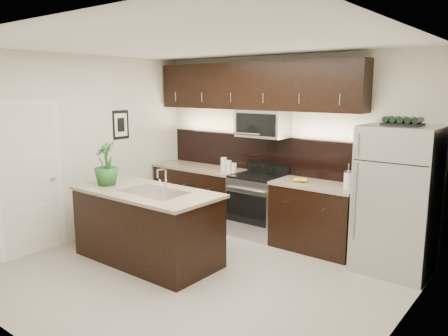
% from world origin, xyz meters
% --- Properties ---
extents(ground, '(4.50, 4.50, 0.00)m').
position_xyz_m(ground, '(0.00, 0.00, 0.00)').
color(ground, gray).
rests_on(ground, ground).
extents(room_walls, '(4.52, 4.02, 2.71)m').
position_xyz_m(room_walls, '(-0.11, -0.04, 1.70)').
color(room_walls, beige).
rests_on(room_walls, ground).
extents(counter_run, '(3.51, 0.65, 0.94)m').
position_xyz_m(counter_run, '(-0.46, 1.69, 0.47)').
color(counter_run, black).
rests_on(counter_run, ground).
extents(upper_fixtures, '(3.49, 0.40, 1.66)m').
position_xyz_m(upper_fixtures, '(-0.43, 1.84, 2.14)').
color(upper_fixtures, black).
rests_on(upper_fixtures, counter_run).
extents(island, '(1.96, 0.96, 0.94)m').
position_xyz_m(island, '(-0.82, -0.03, 0.47)').
color(island, black).
rests_on(island, ground).
extents(sink_faucet, '(0.84, 0.50, 0.28)m').
position_xyz_m(sink_faucet, '(-0.67, -0.02, 0.96)').
color(sink_faucet, silver).
rests_on(sink_faucet, island).
extents(refrigerator, '(0.86, 0.78, 1.79)m').
position_xyz_m(refrigerator, '(1.80, 1.63, 0.89)').
color(refrigerator, '#B2B2B7').
rests_on(refrigerator, ground).
extents(wine_rack, '(0.44, 0.27, 0.10)m').
position_xyz_m(wine_rack, '(1.80, 1.63, 1.84)').
color(wine_rack, black).
rests_on(wine_rack, refrigerator).
extents(plant, '(0.40, 0.40, 0.59)m').
position_xyz_m(plant, '(-1.46, -0.14, 1.23)').
color(plant, '#205222').
rests_on(plant, island).
extents(canisters, '(0.31, 0.12, 0.21)m').
position_xyz_m(canisters, '(-0.78, 1.63, 1.03)').
color(canisters, silver).
rests_on(canisters, counter_run).
extents(french_press, '(0.11, 0.11, 0.32)m').
position_xyz_m(french_press, '(1.17, 1.64, 1.06)').
color(french_press, silver).
rests_on(french_press, counter_run).
extents(bananas, '(0.25, 0.23, 0.06)m').
position_xyz_m(bananas, '(0.44, 1.61, 0.97)').
color(bananas, gold).
rests_on(bananas, counter_run).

